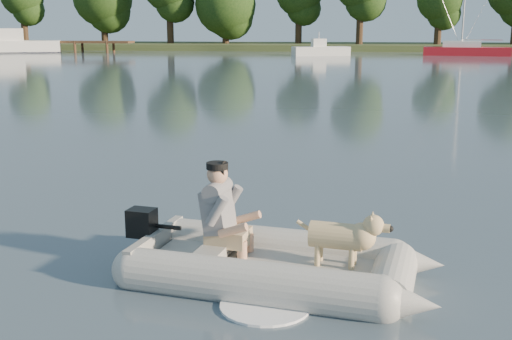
# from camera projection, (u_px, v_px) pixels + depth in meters

# --- Properties ---
(water) EXTENTS (160.00, 160.00, 0.00)m
(water) POSITION_uv_depth(u_px,v_px,m) (203.00, 306.00, 5.86)
(water) COLOR slate
(water) RESTS_ON ground
(shore_bank) EXTENTS (160.00, 12.00, 0.70)m
(shore_bank) POSITION_uv_depth(u_px,v_px,m) (322.00, 47.00, 65.84)
(shore_bank) COLOR #47512D
(shore_bank) RESTS_ON water
(dock) EXTENTS (18.00, 2.00, 1.04)m
(dock) POSITION_uv_depth(u_px,v_px,m) (37.00, 47.00, 59.07)
(dock) COLOR #4C331E
(dock) RESTS_ON water
(dinghy) EXTENTS (4.76, 3.77, 1.25)m
(dinghy) POSITION_uv_depth(u_px,v_px,m) (277.00, 230.00, 6.35)
(dinghy) COLOR #9F9F9A
(dinghy) RESTS_ON water
(man) EXTENTS (0.74, 0.67, 0.97)m
(man) POSITION_uv_depth(u_px,v_px,m) (219.00, 207.00, 6.54)
(man) COLOR slate
(man) RESTS_ON dinghy
(dog) EXTENTS (0.88, 0.45, 0.56)m
(dog) POSITION_uv_depth(u_px,v_px,m) (336.00, 240.00, 6.24)
(dog) COLOR tan
(dog) RESTS_ON dinghy
(outboard_motor) EXTENTS (0.41, 0.32, 0.71)m
(outboard_motor) POSITION_uv_depth(u_px,v_px,m) (143.00, 239.00, 6.84)
(outboard_motor) COLOR black
(outboard_motor) RESTS_ON dinghy
(cabin_cruiser) EXTENTS (8.79, 5.75, 2.56)m
(cabin_cruiser) POSITION_uv_depth(u_px,v_px,m) (14.00, 41.00, 57.36)
(cabin_cruiser) COLOR white
(cabin_cruiser) RESTS_ON water
(motorboat) EXTENTS (5.09, 3.11, 2.01)m
(motorboat) POSITION_uv_depth(u_px,v_px,m) (321.00, 44.00, 52.60)
(motorboat) COLOR white
(motorboat) RESTS_ON water
(sailboat) EXTENTS (7.10, 3.17, 9.43)m
(sailboat) POSITION_uv_depth(u_px,v_px,m) (466.00, 50.00, 52.89)
(sailboat) COLOR #B0141D
(sailboat) RESTS_ON water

